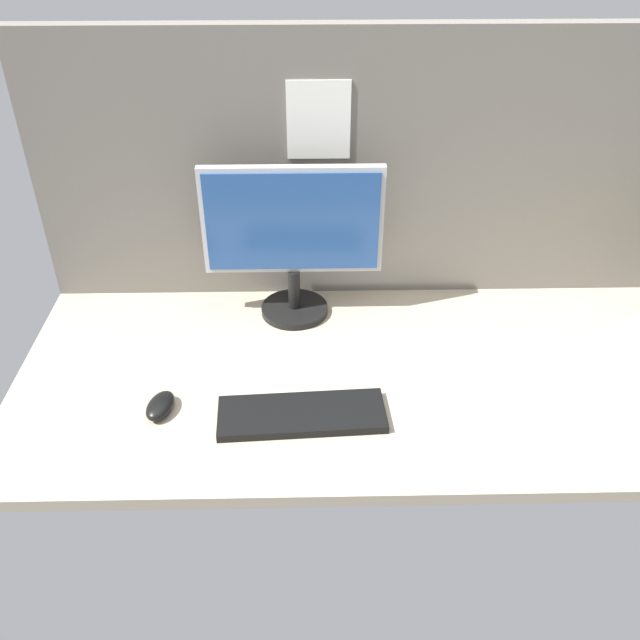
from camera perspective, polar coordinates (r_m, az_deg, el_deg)
name	(u,v)px	position (r cm, az deg, el deg)	size (l,w,h in cm)	color
ground_plane	(390,372)	(168.83, 5.83, -4.33)	(180.00, 80.00, 3.00)	tan
cubicle_wall_back	(383,169)	(182.02, 5.26, 12.43)	(180.00, 5.50, 71.24)	slate
monitor	(293,235)	(175.04, -2.28, 7.11)	(45.79, 18.00, 41.46)	black
keyboard	(302,415)	(152.83, -1.53, -7.88)	(37.00, 13.00, 2.00)	black
mouse	(160,406)	(157.97, -13.15, -6.96)	(5.60, 9.60, 3.40)	black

